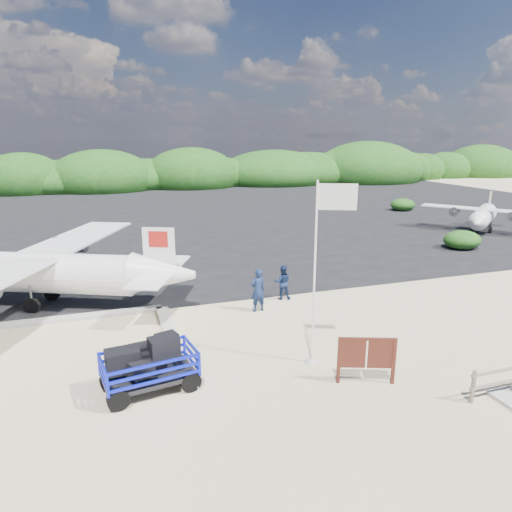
{
  "coord_description": "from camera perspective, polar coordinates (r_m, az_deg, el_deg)",
  "views": [
    {
      "loc": [
        -6.37,
        -14.0,
        7.34
      ],
      "look_at": [
        -0.02,
        5.46,
        1.94
      ],
      "focal_mm": 32.0,
      "sensor_mm": 36.0,
      "label": 1
    }
  ],
  "objects": [
    {
      "name": "baggage_cart",
      "position": [
        14.5,
        -12.99,
        -16.05
      ],
      "size": [
        3.15,
        2.12,
        1.46
      ],
      "primitive_type": null,
      "rotation": [
        0.0,
        0.0,
        0.16
      ],
      "color": "#0E1BD2",
      "rests_on": "ground"
    },
    {
      "name": "aircraft_large",
      "position": [
        44.25,
        6.41,
        5.15
      ],
      "size": [
        20.57,
        20.57,
        4.67
      ],
      "primitive_type": null,
      "rotation": [
        0.0,
        0.0,
        2.72
      ],
      "color": "#B2B2B2",
      "rests_on": "ground"
    },
    {
      "name": "asphalt_apron",
      "position": [
        45.06,
        -9.76,
        5.2
      ],
      "size": [
        90.0,
        50.0,
        0.04
      ],
      "primitive_type": null,
      "color": "#B2B2B2",
      "rests_on": "ground"
    },
    {
      "name": "crew_b",
      "position": [
        21.07,
        3.33,
        -3.29
      ],
      "size": [
        0.93,
        0.82,
        1.62
      ],
      "primitive_type": "imported",
      "rotation": [
        0.0,
        0.0,
        2.84
      ],
      "color": "#132248",
      "rests_on": "ground"
    },
    {
      "name": "flagpole",
      "position": [
        15.79,
        6.95,
        -13.03
      ],
      "size": [
        1.31,
        0.93,
        6.06
      ],
      "primitive_type": null,
      "rotation": [
        0.0,
        0.0,
        -0.39
      ],
      "color": "white",
      "rests_on": "ground"
    },
    {
      "name": "aircraft_small",
      "position": [
        52.27,
        -21.22,
        5.72
      ],
      "size": [
        10.79,
        10.79,
        2.77
      ],
      "primitive_type": null,
      "rotation": [
        0.0,
        0.0,
        3.81
      ],
      "color": "#B2B2B2",
      "rests_on": "ground"
    },
    {
      "name": "ground",
      "position": [
        17.04,
        5.87,
        -10.81
      ],
      "size": [
        160.0,
        160.0,
        0.0
      ],
      "primitive_type": "plane",
      "color": "beige"
    },
    {
      "name": "vegetation_band",
      "position": [
        69.68,
        -12.88,
        8.37
      ],
      "size": [
        124.0,
        8.0,
        4.4
      ],
      "primitive_type": null,
      "color": "#B2B2B2",
      "rests_on": "ground"
    },
    {
      "name": "signboard",
      "position": [
        14.9,
        13.44,
        -15.18
      ],
      "size": [
        1.82,
        0.81,
        1.54
      ],
      "primitive_type": null,
      "rotation": [
        0.0,
        0.0,
        -0.35
      ],
      "color": "#4F2116",
      "rests_on": "ground"
    },
    {
      "name": "lagoon",
      "position": [
        17.35,
        -25.5,
        -11.8
      ],
      "size": [
        9.0,
        7.0,
        0.4
      ],
      "primitive_type": null,
      "color": "#B2B2B2",
      "rests_on": "ground"
    },
    {
      "name": "crew_a",
      "position": [
        19.55,
        0.24,
        -4.28
      ],
      "size": [
        0.77,
        0.58,
        1.91
      ],
      "primitive_type": "imported",
      "rotation": [
        0.0,
        0.0,
        3.32
      ],
      "color": "#132248",
      "rests_on": "ground"
    }
  ]
}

